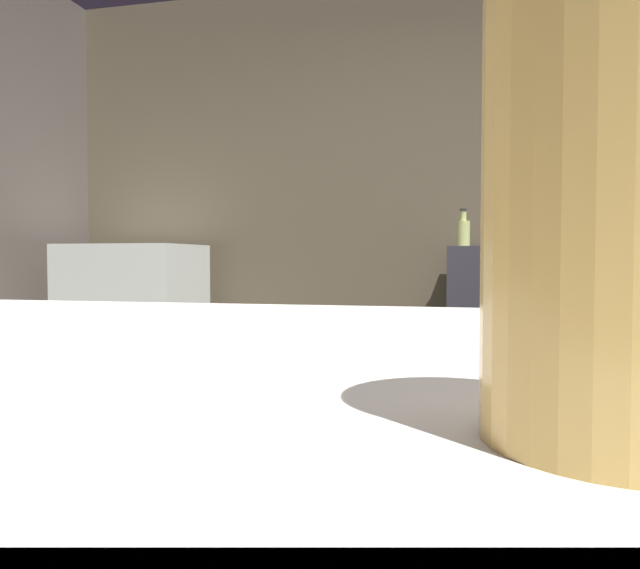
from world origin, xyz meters
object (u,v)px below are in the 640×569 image
bottle_soy (463,232)px  bottle_vinegar (566,228)px  bartender (632,314)px  pint_glass_near (629,190)px  mixing_bowl (501,317)px  mini_fridge (134,351)px  bottle_hot_sauce (488,233)px  bottle_olive_oil (572,232)px

bottle_soy → bottle_vinegar: 0.52m
bartender → pint_glass_near: bartender is taller
mixing_bowl → pint_glass_near: pint_glass_near is taller
mini_fridge → bottle_soy: bottle_soy is taller
bottle_hot_sauce → bottle_vinegar: bearing=16.9°
bottle_vinegar → bottle_hot_sauce: bearing=-163.1°
bottle_soy → bottle_hot_sauce: 0.15m
pint_glass_near → bottle_hot_sauce: (0.06, 3.12, 0.12)m
bartender → bottle_olive_oil: bartender is taller
pint_glass_near → bottle_soy: (-0.06, 3.20, 0.13)m
bartender → bottle_soy: (-0.40, 1.79, 0.27)m
mixing_bowl → bottle_hot_sauce: (-0.01, 1.14, 0.33)m
mini_fridge → bottle_hot_sauce: (1.93, 0.14, 0.65)m
bottle_soy → bottle_olive_oil: (0.52, -0.10, -0.01)m
bartender → bottle_hot_sauce: 1.75m
bottle_vinegar → bartender: bearing=-93.6°
mini_fridge → bottle_olive_oil: bearing=2.8°
pint_glass_near → bottle_hot_sauce: 3.12m
pint_glass_near → bottle_vinegar: size_ratio=0.52×
bartender → mixing_bowl: 0.63m
mini_fridge → bartender: (2.21, -1.57, 0.39)m
mixing_bowl → bottle_olive_oil: (0.39, 1.11, 0.33)m
bartender → mini_fridge: bearing=51.4°
pint_glass_near → bottle_olive_oil: bottle_olive_oil is taller
bottle_vinegar → mixing_bowl: bearing=-106.8°
mini_fridge → mixing_bowl: size_ratio=7.15×
mixing_bowl → bottle_vinegar: (0.38, 1.26, 0.36)m
mini_fridge → bottle_olive_oil: (2.33, 0.12, 0.65)m
pint_glass_near → bottle_soy: 3.20m
mini_fridge → pint_glass_near: mini_fridge is taller
mini_fridge → bottle_hot_sauce: bottle_hot_sauce is taller
mini_fridge → bottle_olive_oil: size_ratio=6.91×
bartender → bottle_olive_oil: bearing=-7.4°
bartender → mixing_bowl: size_ratio=10.18×
mixing_bowl → bottle_soy: 1.27m
mixing_bowl → bottle_hot_sauce: size_ratio=0.95×
mixing_bowl → pint_glass_near: size_ratio=1.32×
bartender → bottle_soy: bearing=9.4°
bottle_hot_sauce → mini_fridge: bearing=-175.8°
bottle_soy → bottle_hot_sauce: bearing=-31.6°
bottle_vinegar → bottle_hot_sauce: 0.41m
bartender → bottle_hot_sauce: size_ratio=9.66×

